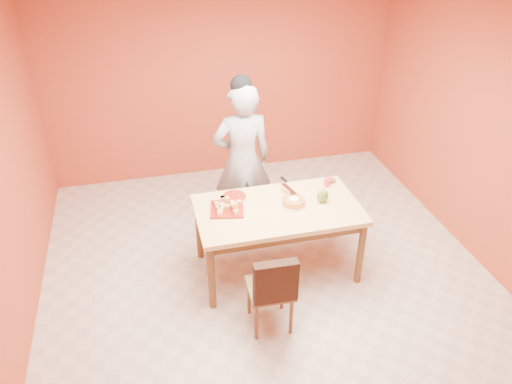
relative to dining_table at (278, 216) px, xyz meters
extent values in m
plane|color=beige|center=(-0.12, -0.23, -0.67)|extent=(5.00, 5.00, 0.00)
plane|color=white|center=(-0.12, -0.23, 2.03)|extent=(5.00, 5.00, 0.00)
plane|color=#B14628|center=(-0.12, 2.27, 0.68)|extent=(4.50, 0.00, 4.50)
plane|color=#B14628|center=(2.13, -0.23, 0.68)|extent=(0.00, 5.00, 5.00)
cube|color=#E7C579|center=(0.00, 0.00, 0.07)|extent=(1.60, 0.90, 0.05)
cube|color=brown|center=(0.00, 0.00, -0.01)|extent=(1.48, 0.78, 0.10)
cylinder|color=brown|center=(-0.74, -0.39, -0.31)|extent=(0.07, 0.07, 0.71)
cylinder|color=brown|center=(-0.74, 0.39, -0.31)|extent=(0.07, 0.07, 0.71)
cylinder|color=brown|center=(0.74, -0.39, -0.31)|extent=(0.07, 0.07, 0.71)
cylinder|color=brown|center=(0.74, 0.39, -0.31)|extent=(0.07, 0.07, 0.71)
imported|color=#9C9C9F|center=(-0.17, 0.80, 0.22)|extent=(0.65, 0.42, 1.77)
cube|color=maroon|center=(-0.49, 0.08, 0.10)|extent=(0.37, 0.37, 0.02)
cylinder|color=maroon|center=(-0.37, 0.30, 0.10)|extent=(0.25, 0.25, 0.01)
cylinder|color=silver|center=(0.16, 0.02, 0.10)|extent=(0.33, 0.33, 0.01)
cylinder|color=gold|center=(0.16, 0.02, 0.13)|extent=(0.24, 0.24, 0.05)
cube|color=silver|center=(0.17, 0.20, 0.17)|extent=(0.11, 0.25, 0.01)
ellipsoid|color=olive|center=(0.45, -0.01, 0.17)|extent=(0.14, 0.13, 0.15)
cylinder|color=#DB204C|center=(0.61, 0.27, 0.14)|extent=(0.08, 0.08, 0.09)
cylinder|color=#3D1C10|center=(0.68, 0.35, 0.11)|extent=(0.12, 0.12, 0.03)
camera|label=1|loc=(-1.19, -3.88, 2.76)|focal=35.00mm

